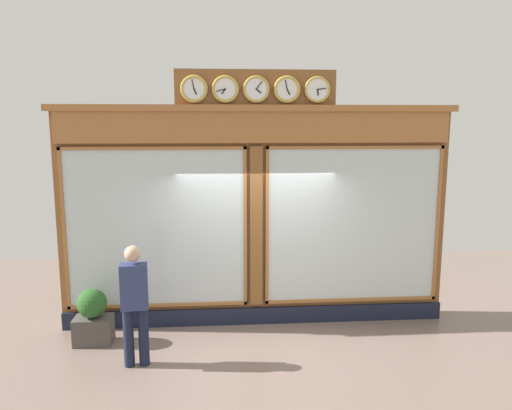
# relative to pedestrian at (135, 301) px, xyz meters

# --- Properties ---
(shop_facade) EXTENTS (6.36, 0.42, 4.09)m
(shop_facade) POSITION_rel_pedestrian_xyz_m (-1.74, -1.43, 0.88)
(shop_facade) COLOR brown
(shop_facade) RESTS_ON ground_plane
(pedestrian) EXTENTS (0.38, 0.26, 1.69)m
(pedestrian) POSITION_rel_pedestrian_xyz_m (0.00, 0.00, 0.00)
(pedestrian) COLOR #191E38
(pedestrian) RESTS_ON ground_plane
(planter_box) EXTENTS (0.56, 0.36, 0.41)m
(planter_box) POSITION_rel_pedestrian_xyz_m (0.76, -0.74, -0.72)
(planter_box) COLOR #4C4742
(planter_box) RESTS_ON ground_plane
(planter_shrub) EXTENTS (0.44, 0.44, 0.44)m
(planter_shrub) POSITION_rel_pedestrian_xyz_m (0.76, -0.74, -0.30)
(planter_shrub) COLOR #285623
(planter_shrub) RESTS_ON planter_box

